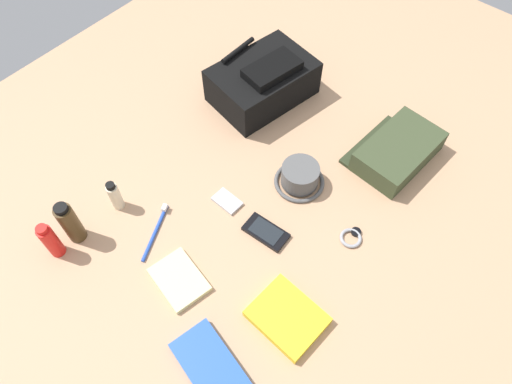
{
  "coord_description": "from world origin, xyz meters",
  "views": [
    {
      "loc": [
        -0.57,
        -0.48,
        1.18
      ],
      "look_at": [
        0.0,
        0.0,
        0.04
      ],
      "focal_mm": 33.08,
      "sensor_mm": 36.0,
      "label": 1
    }
  ],
  "objects_px": {
    "sunscreen_spray": "(51,241)",
    "notepad": "(179,280)",
    "media_player": "(227,201)",
    "toiletry_pouch": "(397,151)",
    "travel_guidebook": "(287,317)",
    "backpack": "(263,81)",
    "bucket_hat": "(300,177)",
    "paperback_novel": "(210,367)",
    "wristwatch": "(351,237)",
    "lotion_bottle": "(115,196)",
    "cell_phone": "(266,232)",
    "cologne_bottle": "(70,223)",
    "toothbrush": "(156,229)"
  },
  "relations": [
    {
      "from": "wristwatch",
      "to": "toothbrush",
      "type": "xyz_separation_m",
      "value": [
        -0.34,
        0.43,
        0.0
      ]
    },
    {
      "from": "sunscreen_spray",
      "to": "notepad",
      "type": "height_order",
      "value": "sunscreen_spray"
    },
    {
      "from": "toiletry_pouch",
      "to": "backpack",
      "type": "bearing_deg",
      "value": 97.36
    },
    {
      "from": "cologne_bottle",
      "to": "sunscreen_spray",
      "type": "bearing_deg",
      "value": 177.45
    },
    {
      "from": "notepad",
      "to": "media_player",
      "type": "bearing_deg",
      "value": 26.38
    },
    {
      "from": "paperback_novel",
      "to": "media_player",
      "type": "bearing_deg",
      "value": 37.56
    },
    {
      "from": "backpack",
      "to": "wristwatch",
      "type": "height_order",
      "value": "backpack"
    },
    {
      "from": "travel_guidebook",
      "to": "cologne_bottle",
      "type": "bearing_deg",
      "value": 108.14
    },
    {
      "from": "backpack",
      "to": "toiletry_pouch",
      "type": "xyz_separation_m",
      "value": [
        0.06,
        -0.49,
        -0.03
      ]
    },
    {
      "from": "toiletry_pouch",
      "to": "travel_guidebook",
      "type": "distance_m",
      "value": 0.63
    },
    {
      "from": "notepad",
      "to": "toothbrush",
      "type": "bearing_deg",
      "value": 79.14
    },
    {
      "from": "sunscreen_spray",
      "to": "cologne_bottle",
      "type": "xyz_separation_m",
      "value": [
        0.07,
        -0.0,
        0.01
      ]
    },
    {
      "from": "media_player",
      "to": "cell_phone",
      "type": "bearing_deg",
      "value": -92.03
    },
    {
      "from": "bucket_hat",
      "to": "lotion_bottle",
      "type": "relative_size",
      "value": 1.4
    },
    {
      "from": "media_player",
      "to": "travel_guidebook",
      "type": "bearing_deg",
      "value": -114.46
    },
    {
      "from": "media_player",
      "to": "notepad",
      "type": "height_order",
      "value": "notepad"
    },
    {
      "from": "travel_guidebook",
      "to": "notepad",
      "type": "distance_m",
      "value": 0.3
    },
    {
      "from": "cell_phone",
      "to": "paperback_novel",
      "type": "bearing_deg",
      "value": -159.97
    },
    {
      "from": "media_player",
      "to": "notepad",
      "type": "xyz_separation_m",
      "value": [
        -0.27,
        -0.07,
        0.0
      ]
    },
    {
      "from": "lotion_bottle",
      "to": "cell_phone",
      "type": "relative_size",
      "value": 0.83
    },
    {
      "from": "bucket_hat",
      "to": "notepad",
      "type": "height_order",
      "value": "bucket_hat"
    },
    {
      "from": "toiletry_pouch",
      "to": "bucket_hat",
      "type": "height_order",
      "value": "toiletry_pouch"
    },
    {
      "from": "lotion_bottle",
      "to": "sunscreen_spray",
      "type": "bearing_deg",
      "value": 176.54
    },
    {
      "from": "cologne_bottle",
      "to": "travel_guidebook",
      "type": "xyz_separation_m",
      "value": [
        0.19,
        -0.59,
        -0.06
      ]
    },
    {
      "from": "toiletry_pouch",
      "to": "cell_phone",
      "type": "bearing_deg",
      "value": 163.85
    },
    {
      "from": "sunscreen_spray",
      "to": "lotion_bottle",
      "type": "xyz_separation_m",
      "value": [
        0.21,
        -0.01,
        -0.01
      ]
    },
    {
      "from": "bucket_hat",
      "to": "sunscreen_spray",
      "type": "height_order",
      "value": "sunscreen_spray"
    },
    {
      "from": "paperback_novel",
      "to": "cell_phone",
      "type": "xyz_separation_m",
      "value": [
        0.37,
        0.13,
        -0.0
      ]
    },
    {
      "from": "toiletry_pouch",
      "to": "sunscreen_spray",
      "type": "height_order",
      "value": "sunscreen_spray"
    },
    {
      "from": "cell_phone",
      "to": "wristwatch",
      "type": "bearing_deg",
      "value": -53.35
    },
    {
      "from": "bucket_hat",
      "to": "lotion_bottle",
      "type": "xyz_separation_m",
      "value": [
        -0.41,
        0.35,
        0.02
      ]
    },
    {
      "from": "notepad",
      "to": "bucket_hat",
      "type": "bearing_deg",
      "value": 5.55
    },
    {
      "from": "backpack",
      "to": "media_player",
      "type": "xyz_separation_m",
      "value": [
        -0.4,
        -0.2,
        -0.06
      ]
    },
    {
      "from": "backpack",
      "to": "cell_phone",
      "type": "height_order",
      "value": "backpack"
    },
    {
      "from": "wristwatch",
      "to": "notepad",
      "type": "height_order",
      "value": "notepad"
    },
    {
      "from": "wristwatch",
      "to": "notepad",
      "type": "relative_size",
      "value": 0.47
    },
    {
      "from": "toiletry_pouch",
      "to": "bucket_hat",
      "type": "relative_size",
      "value": 1.86
    },
    {
      "from": "sunscreen_spray",
      "to": "notepad",
      "type": "bearing_deg",
      "value": -63.85
    },
    {
      "from": "sunscreen_spray",
      "to": "media_player",
      "type": "distance_m",
      "value": 0.49
    },
    {
      "from": "backpack",
      "to": "sunscreen_spray",
      "type": "height_order",
      "value": "backpack"
    },
    {
      "from": "cologne_bottle",
      "to": "travel_guidebook",
      "type": "height_order",
      "value": "cologne_bottle"
    },
    {
      "from": "wristwatch",
      "to": "toothbrush",
      "type": "relative_size",
      "value": 0.41
    },
    {
      "from": "lotion_bottle",
      "to": "notepad",
      "type": "relative_size",
      "value": 0.73
    },
    {
      "from": "notepad",
      "to": "paperback_novel",
      "type": "bearing_deg",
      "value": -104.71
    },
    {
      "from": "lotion_bottle",
      "to": "notepad",
      "type": "xyz_separation_m",
      "value": [
        -0.05,
        -0.3,
        -0.04
      ]
    },
    {
      "from": "toiletry_pouch",
      "to": "travel_guidebook",
      "type": "bearing_deg",
      "value": -174.19
    },
    {
      "from": "cell_phone",
      "to": "media_player",
      "type": "bearing_deg",
      "value": 87.97
    },
    {
      "from": "travel_guidebook",
      "to": "toothbrush",
      "type": "relative_size",
      "value": 1.07
    },
    {
      "from": "travel_guidebook",
      "to": "media_player",
      "type": "xyz_separation_m",
      "value": [
        0.16,
        0.35,
        -0.01
      ]
    },
    {
      "from": "cologne_bottle",
      "to": "toothbrush",
      "type": "relative_size",
      "value": 0.9
    }
  ]
}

